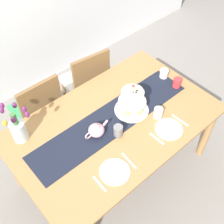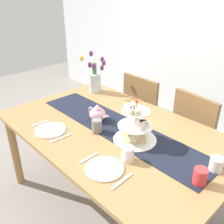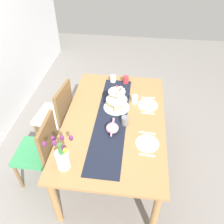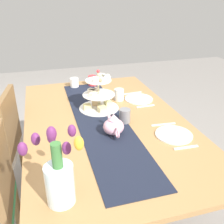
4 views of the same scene
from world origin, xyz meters
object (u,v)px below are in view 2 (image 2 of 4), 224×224
object	(u,v)px
tiered_cake_stand	(135,127)
knife_left	(61,138)
teapot	(97,114)
fork_right	(89,158)
dining_table	(114,139)
fork_left	(40,123)
dinner_plate_right	(104,169)
mug_white_text	(128,154)
knife_right	(122,181)
dinner_plate_left	(50,130)
chair_left	(146,112)
chair_right	(199,134)
mug_grey	(97,126)
tulip_vase	(95,79)
mug_orange	(200,176)
cream_jug	(217,164)

from	to	relation	value
tiered_cake_stand	knife_left	xyz separation A→B (m)	(-0.37, -0.36, -0.10)
teapot	fork_right	world-z (taller)	teapot
dining_table	fork_left	size ratio (longest dim) A/B	11.75
fork_left	tiered_cake_stand	bearing A→B (deg)	28.61
dinner_plate_right	mug_white_text	bearing A→B (deg)	77.63
knife_right	knife_left	bearing A→B (deg)	180.00
dinner_plate_left	knife_right	bearing A→B (deg)	0.00
chair_left	chair_right	bearing A→B (deg)	0.06
mug_grey	knife_left	bearing A→B (deg)	-113.57
tiered_cake_stand	fork_left	world-z (taller)	tiered_cake_stand
tulip_vase	fork_right	size ratio (longest dim) A/B	2.65
fork_left	mug_white_text	size ratio (longest dim) A/B	1.58
dinner_plate_left	mug_orange	world-z (taller)	mug_orange
tulip_vase	knife_right	size ratio (longest dim) A/B	2.34
tiered_cake_stand	mug_grey	bearing A→B (deg)	-155.80
knife_right	mug_grey	distance (m)	0.55
fork_left	fork_right	size ratio (longest dim) A/B	1.00
dinner_plate_right	fork_left	bearing A→B (deg)	180.00
chair_left	knife_right	distance (m)	1.38
tulip_vase	knife_right	distance (m)	1.33
tulip_vase	mug_white_text	distance (m)	1.15
tulip_vase	dinner_plate_left	size ratio (longest dim) A/B	1.73
cream_jug	fork_right	distance (m)	0.76
fork_left	mug_grey	distance (m)	0.46
teapot	dinner_plate_left	world-z (taller)	teapot
dining_table	tulip_vase	xyz separation A→B (m)	(-0.67, 0.37, 0.22)
chair_left	fork_right	bearing A→B (deg)	-67.71
fork_left	dinner_plate_left	bearing A→B (deg)	0.00
knife_right	fork_right	bearing A→B (deg)	180.00
mug_white_text	chair_right	bearing A→B (deg)	91.86
mug_orange	mug_white_text	bearing A→B (deg)	-161.47
dinner_plate_left	mug_orange	bearing A→B (deg)	15.87
mug_white_text	chair_left	bearing A→B (deg)	123.55
cream_jug	mug_orange	bearing A→B (deg)	-92.92
fork_right	chair_left	bearing A→B (deg)	112.29
fork_left	mug_orange	world-z (taller)	mug_orange
tiered_cake_stand	fork_left	distance (m)	0.75
chair_right	cream_jug	bearing A→B (deg)	-56.25
tiered_cake_stand	dinner_plate_left	world-z (taller)	tiered_cake_stand
teapot	mug_grey	size ratio (longest dim) A/B	2.51
dining_table	mug_white_text	bearing A→B (deg)	-31.49
teapot	dinner_plate_left	bearing A→B (deg)	-108.31
dinner_plate_right	dining_table	bearing A→B (deg)	128.84
chair_right	knife_left	distance (m)	1.24
mug_grey	tulip_vase	bearing A→B (deg)	141.05
fork_left	mug_grey	xyz separation A→B (m)	(0.39, 0.24, 0.05)
fork_right	dinner_plate_left	bearing A→B (deg)	180.00
chair_right	mug_orange	xyz separation A→B (m)	(0.44, -0.84, 0.29)
tiered_cake_stand	chair_left	bearing A→B (deg)	123.96
dinner_plate_left	knife_right	world-z (taller)	dinner_plate_left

